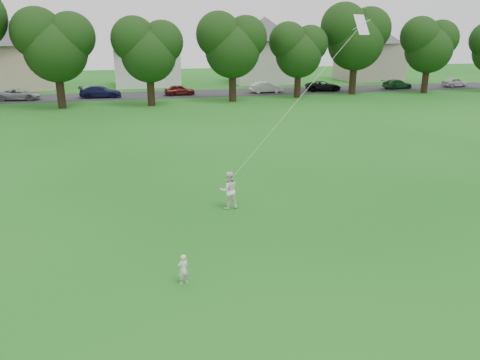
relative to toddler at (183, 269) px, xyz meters
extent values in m
plane|color=#135313|center=(1.53, 0.10, -0.46)|extent=(160.00, 160.00, 0.00)
cube|color=#2D2D30|center=(1.53, 42.10, -0.45)|extent=(90.00, 7.00, 0.01)
imported|color=silver|center=(0.00, 0.00, 0.00)|extent=(0.39, 0.32, 0.91)
imported|color=white|center=(2.50, 5.53, 0.32)|extent=(0.81, 0.66, 1.56)
plane|color=white|center=(7.89, 5.69, 6.67)|extent=(0.90, 0.69, 0.75)
cylinder|color=white|center=(5.20, 5.61, 3.67)|extent=(0.01, 0.01, 8.07)
cylinder|color=black|center=(-7.20, 34.44, 1.29)|extent=(0.74, 0.74, 3.49)
cylinder|color=black|center=(1.01, 34.12, 1.15)|extent=(0.72, 0.72, 3.21)
cylinder|color=black|center=(9.25, 35.09, 1.25)|extent=(0.73, 0.73, 3.41)
cylinder|color=black|center=(16.71, 36.38, 1.07)|extent=(0.70, 0.70, 3.05)
cylinder|color=black|center=(23.83, 37.71, 1.47)|extent=(0.77, 0.77, 3.85)
cylinder|color=black|center=(32.54, 36.79, 1.20)|extent=(0.72, 0.72, 3.30)
imported|color=#979BA5|center=(-12.15, 41.10, 0.13)|extent=(4.29, 2.21, 1.16)
imported|color=#151842|center=(-4.03, 41.10, 0.19)|extent=(4.48, 2.06, 1.27)
imported|color=#5A1412|center=(4.51, 41.10, 0.13)|extent=(3.46, 1.55, 1.16)
imported|color=silver|center=(14.60, 41.10, 0.18)|extent=(3.85, 1.43, 1.26)
imported|color=black|center=(21.75, 41.10, 0.14)|extent=(4.46, 2.51, 1.18)
imported|color=#1C5626|center=(31.65, 41.10, 0.11)|extent=(4.04, 2.05, 1.12)
imported|color=silver|center=(39.87, 41.10, 0.14)|extent=(3.60, 1.84, 1.18)
cube|color=#C4AE93|center=(-14.47, 52.10, 2.17)|extent=(9.39, 6.69, 5.26)
pyramid|color=#49474B|center=(-14.47, 52.10, 7.69)|extent=(13.54, 13.54, 2.89)
cube|color=silver|center=(1.53, 52.10, 1.86)|extent=(8.10, 7.21, 4.64)
pyramid|color=#49474B|center=(1.53, 52.10, 6.74)|extent=(11.69, 11.69, 2.55)
cube|color=beige|center=(17.53, 52.10, 2.37)|extent=(8.54, 7.10, 5.65)
pyramid|color=#49474B|center=(17.53, 52.10, 8.29)|extent=(12.32, 12.32, 3.10)
cube|color=#A39887|center=(33.53, 52.10, 2.16)|extent=(8.48, 6.51, 5.23)
pyramid|color=#49474B|center=(33.53, 52.10, 7.65)|extent=(12.24, 12.24, 2.88)
camera|label=1|loc=(-1.18, -11.88, 6.43)|focal=35.00mm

